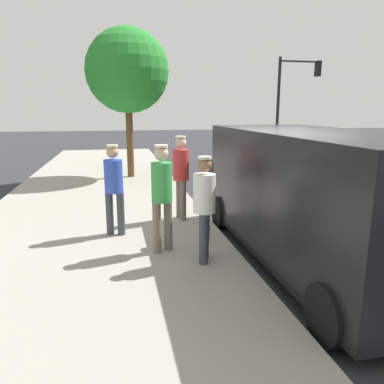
{
  "coord_description": "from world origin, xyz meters",
  "views": [
    {
      "loc": [
        2.93,
        6.73,
        2.47
      ],
      "look_at": [
        1.65,
        0.5,
        1.05
      ],
      "focal_mm": 34.41,
      "sensor_mm": 36.0,
      "label": 1
    }
  ],
  "objects_px": {
    "parking_meter_near": "(208,184)",
    "traffic_light_corner": "(293,90)",
    "parked_van": "(315,194)",
    "pedestrian_in_white": "(204,203)",
    "pedestrian_in_blue": "(114,184)",
    "street_tree": "(127,71)",
    "pedestrian_in_green": "(162,191)",
    "pedestrian_in_red": "(181,172)"
  },
  "relations": [
    {
      "from": "parked_van",
      "to": "traffic_light_corner",
      "type": "distance_m",
      "value": 15.36
    },
    {
      "from": "pedestrian_in_green",
      "to": "street_tree",
      "type": "xyz_separation_m",
      "value": [
        0.22,
        -7.31,
        2.57
      ]
    },
    {
      "from": "pedestrian_in_blue",
      "to": "street_tree",
      "type": "relative_size",
      "value": 0.34
    },
    {
      "from": "pedestrian_in_red",
      "to": "pedestrian_in_green",
      "type": "bearing_deg",
      "value": 70.64
    },
    {
      "from": "pedestrian_in_green",
      "to": "pedestrian_in_blue",
      "type": "distance_m",
      "value": 1.28
    },
    {
      "from": "pedestrian_in_white",
      "to": "parked_van",
      "type": "relative_size",
      "value": 0.32
    },
    {
      "from": "pedestrian_in_white",
      "to": "pedestrian_in_blue",
      "type": "bearing_deg",
      "value": -49.3
    },
    {
      "from": "parking_meter_near",
      "to": "traffic_light_corner",
      "type": "height_order",
      "value": "traffic_light_corner"
    },
    {
      "from": "pedestrian_in_green",
      "to": "parked_van",
      "type": "distance_m",
      "value": 2.46
    },
    {
      "from": "pedestrian_in_green",
      "to": "pedestrian_in_white",
      "type": "xyz_separation_m",
      "value": [
        -0.58,
        0.54,
        -0.09
      ]
    },
    {
      "from": "pedestrian_in_red",
      "to": "street_tree",
      "type": "relative_size",
      "value": 0.36
    },
    {
      "from": "pedestrian_in_blue",
      "to": "parked_van",
      "type": "height_order",
      "value": "parked_van"
    },
    {
      "from": "pedestrian_in_green",
      "to": "pedestrian_in_blue",
      "type": "xyz_separation_m",
      "value": [
        0.77,
        -1.03,
        -0.05
      ]
    },
    {
      "from": "pedestrian_in_red",
      "to": "traffic_light_corner",
      "type": "relative_size",
      "value": 0.34
    },
    {
      "from": "pedestrian_in_white",
      "to": "street_tree",
      "type": "xyz_separation_m",
      "value": [
        0.8,
        -7.85,
        2.65
      ]
    },
    {
      "from": "street_tree",
      "to": "pedestrian_in_white",
      "type": "bearing_deg",
      "value": 95.83
    },
    {
      "from": "parking_meter_near",
      "to": "pedestrian_in_green",
      "type": "distance_m",
      "value": 0.98
    },
    {
      "from": "parking_meter_near",
      "to": "pedestrian_in_green",
      "type": "height_order",
      "value": "pedestrian_in_green"
    },
    {
      "from": "parking_meter_near",
      "to": "parked_van",
      "type": "relative_size",
      "value": 0.29
    },
    {
      "from": "traffic_light_corner",
      "to": "pedestrian_in_blue",
      "type": "bearing_deg",
      "value": 51.84
    },
    {
      "from": "parking_meter_near",
      "to": "pedestrian_in_blue",
      "type": "relative_size",
      "value": 0.89
    },
    {
      "from": "parking_meter_near",
      "to": "pedestrian_in_white",
      "type": "bearing_deg",
      "value": 72.32
    },
    {
      "from": "pedestrian_in_red",
      "to": "traffic_light_corner",
      "type": "height_order",
      "value": "traffic_light_corner"
    },
    {
      "from": "parked_van",
      "to": "pedestrian_in_white",
      "type": "bearing_deg",
      "value": -1.78
    },
    {
      "from": "parking_meter_near",
      "to": "traffic_light_corner",
      "type": "xyz_separation_m",
      "value": [
        -7.89,
        -12.76,
        2.34
      ]
    },
    {
      "from": "pedestrian_in_red",
      "to": "street_tree",
      "type": "xyz_separation_m",
      "value": [
        0.85,
        -5.53,
        2.56
      ]
    },
    {
      "from": "pedestrian_in_green",
      "to": "traffic_light_corner",
      "type": "xyz_separation_m",
      "value": [
        -8.77,
        -13.17,
        2.34
      ]
    },
    {
      "from": "pedestrian_in_white",
      "to": "pedestrian_in_blue",
      "type": "height_order",
      "value": "pedestrian_in_blue"
    },
    {
      "from": "parking_meter_near",
      "to": "pedestrian_in_blue",
      "type": "distance_m",
      "value": 1.77
    },
    {
      "from": "traffic_light_corner",
      "to": "street_tree",
      "type": "relative_size",
      "value": 1.04
    },
    {
      "from": "parking_meter_near",
      "to": "pedestrian_in_red",
      "type": "distance_m",
      "value": 1.39
    },
    {
      "from": "parking_meter_near",
      "to": "pedestrian_in_blue",
      "type": "xyz_separation_m",
      "value": [
        1.66,
        -0.61,
        -0.05
      ]
    },
    {
      "from": "pedestrian_in_blue",
      "to": "pedestrian_in_green",
      "type": "bearing_deg",
      "value": 126.89
    },
    {
      "from": "pedestrian_in_red",
      "to": "pedestrian_in_green",
      "type": "distance_m",
      "value": 1.89
    },
    {
      "from": "pedestrian_in_red",
      "to": "parking_meter_near",
      "type": "bearing_deg",
      "value": 100.76
    },
    {
      "from": "pedestrian_in_blue",
      "to": "parked_van",
      "type": "distance_m",
      "value": 3.55
    },
    {
      "from": "pedestrian_in_blue",
      "to": "street_tree",
      "type": "height_order",
      "value": "street_tree"
    },
    {
      "from": "pedestrian_in_red",
      "to": "street_tree",
      "type": "distance_m",
      "value": 6.15
    },
    {
      "from": "parking_meter_near",
      "to": "parked_van",
      "type": "xyz_separation_m",
      "value": [
        -1.5,
        1.01,
        -0.03
      ]
    },
    {
      "from": "pedestrian_in_green",
      "to": "street_tree",
      "type": "relative_size",
      "value": 0.36
    },
    {
      "from": "pedestrian_in_blue",
      "to": "traffic_light_corner",
      "type": "bearing_deg",
      "value": -128.16
    },
    {
      "from": "pedestrian_in_red",
      "to": "pedestrian_in_white",
      "type": "bearing_deg",
      "value": 88.89
    }
  ]
}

